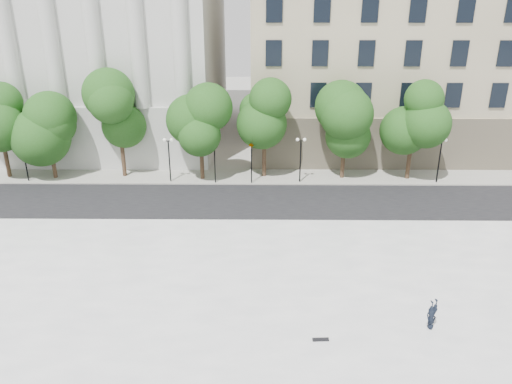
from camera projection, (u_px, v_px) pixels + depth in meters
ground at (197, 358)px, 23.06m from camera, size 160.00×160.00×0.00m
plaza at (203, 315)px, 25.76m from camera, size 44.00×22.00×0.45m
street at (224, 203)px, 39.73m from camera, size 60.00×8.00×0.02m
far_sidewalk at (229, 176)px, 45.27m from camera, size 60.00×4.00×0.12m
building_west at (78, 18)px, 54.09m from camera, size 31.50×27.65×25.60m
building_east at (417, 35)px, 54.70m from camera, size 36.00×26.15×23.00m
traffic_light_west at (214, 144)px, 42.35m from camera, size 0.82×1.63×4.15m
traffic_light_east at (251, 143)px, 42.29m from camera, size 0.81×1.82×4.22m
person_lying at (430, 324)px, 24.29m from camera, size 1.26×1.72×0.44m
skateboard at (321, 339)px, 23.52m from camera, size 0.79×0.24×0.08m
street_trees at (175, 120)px, 43.01m from camera, size 39.82×4.78×7.83m
lamp_posts at (233, 152)px, 42.92m from camera, size 36.86×0.28×4.11m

